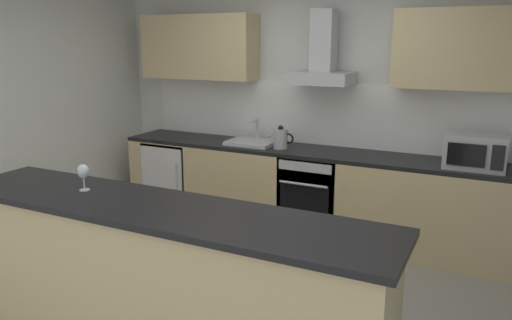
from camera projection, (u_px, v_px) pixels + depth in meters
ground at (239, 302)px, 3.86m from camera, size 5.84×4.77×0.02m
wall_back at (325, 106)px, 5.24m from camera, size 5.84×0.12×2.60m
wall_left at (5, 115)px, 4.63m from camera, size 0.12×4.77×2.60m
backsplash_tile at (322, 114)px, 5.20m from camera, size 4.12×0.02×0.66m
counter_back at (310, 192)px, 5.11m from camera, size 4.26×0.60×0.90m
counter_island at (159, 281)px, 3.09m from camera, size 2.98×0.64×1.02m
upper_cabinets at (319, 48)px, 4.90m from camera, size 4.21×0.32×0.70m
oven at (314, 193)px, 5.07m from camera, size 0.60×0.62×0.80m
refrigerator at (176, 176)px, 5.82m from camera, size 0.58×0.60×0.85m
microwave at (475, 151)px, 4.27m from camera, size 0.50×0.38×0.30m
sink at (252, 142)px, 5.28m from camera, size 0.50×0.40×0.26m
kettle at (281, 138)px, 5.07m from camera, size 0.29×0.15×0.24m
range_hood at (322, 61)px, 4.87m from camera, size 0.62×0.45×0.72m
wine_glass at (83, 172)px, 3.24m from camera, size 0.08×0.08×0.18m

